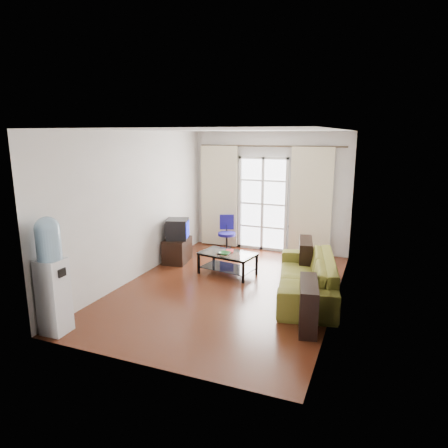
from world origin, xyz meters
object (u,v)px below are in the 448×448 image
(sofa, at_px, (306,276))
(task_chair, at_px, (227,241))
(tv_stand, at_px, (177,250))
(crt_tv, at_px, (177,229))
(water_cooler, at_px, (52,273))
(coffee_table, at_px, (228,261))

(sofa, height_order, task_chair, task_chair)
(tv_stand, distance_m, crt_tv, 0.46)
(crt_tv, xyz_separation_m, water_cooler, (-0.06, -3.34, 0.13))
(tv_stand, height_order, crt_tv, crt_tv)
(coffee_table, relative_size, task_chair, 1.36)
(sofa, distance_m, coffee_table, 1.66)
(coffee_table, bearing_deg, crt_tv, 165.56)
(sofa, xyz_separation_m, coffee_table, (-1.59, 0.46, -0.06))
(water_cooler, bearing_deg, tv_stand, 86.66)
(coffee_table, height_order, task_chair, task_chair)
(tv_stand, distance_m, task_chair, 1.31)
(tv_stand, relative_size, water_cooler, 0.42)
(task_chair, distance_m, water_cooler, 4.56)
(crt_tv, distance_m, water_cooler, 3.34)
(sofa, height_order, coffee_table, sofa)
(tv_stand, distance_m, water_cooler, 3.40)
(crt_tv, bearing_deg, coffee_table, -32.93)
(task_chair, bearing_deg, water_cooler, -121.20)
(sofa, distance_m, tv_stand, 2.97)
(coffee_table, height_order, tv_stand, tv_stand)
(water_cooler, bearing_deg, task_chair, 78.15)
(tv_stand, xyz_separation_m, water_cooler, (-0.05, -3.35, 0.59))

